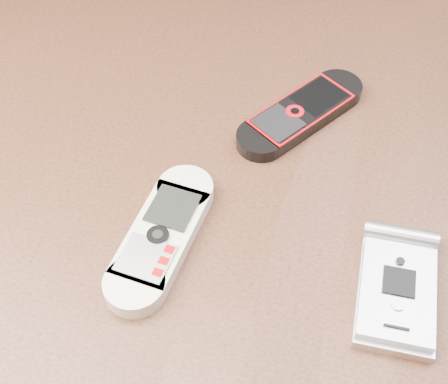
{
  "coord_description": "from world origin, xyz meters",
  "views": [
    {
      "loc": [
        0.09,
        -0.33,
        1.17
      ],
      "look_at": [
        0.01,
        0.0,
        0.76
      ],
      "focal_mm": 50.0,
      "sensor_mm": 36.0,
      "label": 1
    }
  ],
  "objects_px": {
    "table": "(219,264)",
    "nokia_white": "(161,236)",
    "nokia_black_red": "(301,113)",
    "motorola_razr": "(397,290)"
  },
  "relations": [
    {
      "from": "nokia_white",
      "to": "motorola_razr",
      "type": "distance_m",
      "value": 0.19
    },
    {
      "from": "nokia_black_red",
      "to": "motorola_razr",
      "type": "relative_size",
      "value": 1.34
    },
    {
      "from": "nokia_white",
      "to": "nokia_black_red",
      "type": "xyz_separation_m",
      "value": [
        0.09,
        0.17,
        -0.0
      ]
    },
    {
      "from": "table",
      "to": "motorola_razr",
      "type": "xyz_separation_m",
      "value": [
        0.16,
        -0.06,
        0.11
      ]
    },
    {
      "from": "table",
      "to": "nokia_white",
      "type": "relative_size",
      "value": 8.03
    },
    {
      "from": "nokia_white",
      "to": "table",
      "type": "bearing_deg",
      "value": 65.1
    },
    {
      "from": "motorola_razr",
      "to": "table",
      "type": "bearing_deg",
      "value": 157.57
    },
    {
      "from": "nokia_black_red",
      "to": "nokia_white",
      "type": "bearing_deg",
      "value": -82.15
    },
    {
      "from": "nokia_black_red",
      "to": "motorola_razr",
      "type": "height_order",
      "value": "motorola_razr"
    },
    {
      "from": "table",
      "to": "nokia_black_red",
      "type": "bearing_deg",
      "value": 65.2
    }
  ]
}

